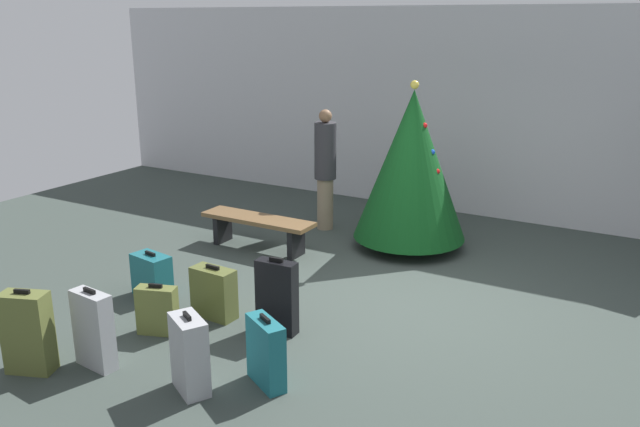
% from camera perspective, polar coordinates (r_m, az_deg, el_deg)
% --- Properties ---
extents(ground_plane, '(16.00, 16.00, 0.00)m').
position_cam_1_polar(ground_plane, '(7.87, 7.11, -7.40)').
color(ground_plane, '#38423D').
extents(back_wall, '(16.00, 0.20, 3.40)m').
position_cam_1_polar(back_wall, '(11.03, 15.58, 8.29)').
color(back_wall, silver).
rests_on(back_wall, ground_plane).
extents(holiday_tree, '(1.60, 1.60, 2.39)m').
position_cam_1_polar(holiday_tree, '(9.26, 7.99, 4.20)').
color(holiday_tree, '#4C3319').
rests_on(holiday_tree, ground_plane).
extents(waiting_bench, '(1.71, 0.44, 0.48)m').
position_cam_1_polar(waiting_bench, '(9.36, -5.45, -0.98)').
color(waiting_bench, brown).
rests_on(waiting_bench, ground_plane).
extents(traveller_0, '(0.42, 0.42, 1.88)m').
position_cam_1_polar(traveller_0, '(10.10, 0.47, 4.11)').
color(traveller_0, gray).
rests_on(traveller_0, ground_plane).
extents(suitcase_0, '(0.51, 0.25, 0.61)m').
position_cam_1_polar(suitcase_0, '(7.35, -9.26, -6.86)').
color(suitcase_0, '#59602D').
rests_on(suitcase_0, ground_plane).
extents(suitcase_1, '(0.48, 0.41, 0.75)m').
position_cam_1_polar(suitcase_1, '(5.99, -11.33, -11.99)').
color(suitcase_1, '#9EA0A5').
rests_on(suitcase_1, ground_plane).
extents(suitcase_2, '(0.52, 0.34, 0.55)m').
position_cam_1_polar(suitcase_2, '(8.07, -14.47, -5.24)').
color(suitcase_2, '#19606B').
rests_on(suitcase_2, ground_plane).
extents(suitcase_3, '(0.45, 0.30, 0.56)m').
position_cam_1_polar(suitcase_3, '(7.12, -14.02, -8.20)').
color(suitcase_3, '#59602D').
rests_on(suitcase_3, ground_plane).
extents(suitcase_4, '(0.50, 0.38, 0.67)m').
position_cam_1_polar(suitcase_4, '(6.01, -4.74, -12.01)').
color(suitcase_4, '#19606B').
rests_on(suitcase_4, ground_plane).
extents(suitcase_5, '(0.45, 0.18, 0.83)m').
position_cam_1_polar(suitcase_5, '(6.90, -3.79, -7.27)').
color(suitcase_5, black).
rests_on(suitcase_5, ground_plane).
extents(suitcase_6, '(0.45, 0.21, 0.80)m').
position_cam_1_polar(suitcase_6, '(6.60, -19.16, -9.58)').
color(suitcase_6, '#9EA0A5').
rests_on(suitcase_6, ground_plane).
extents(suitcase_7, '(0.48, 0.37, 0.83)m').
position_cam_1_polar(suitcase_7, '(6.73, -24.17, -9.47)').
color(suitcase_7, '#59602D').
rests_on(suitcase_7, ground_plane).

